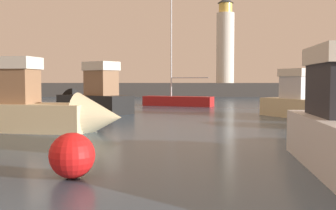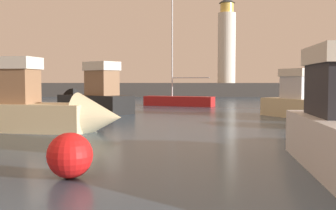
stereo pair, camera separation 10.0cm
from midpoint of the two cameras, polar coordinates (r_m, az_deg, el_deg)
ground_plane at (r=32.16m, az=3.00°, el=-0.72°), size 220.00×220.00×0.00m
breakwater at (r=61.72m, az=2.15°, el=2.16°), size 82.87×5.81×2.02m
lighthouse at (r=62.43m, az=8.24°, el=8.61°), size 2.65×2.65×12.73m
motorboat_0 at (r=26.10m, az=20.17°, el=0.11°), size 5.42×7.64×3.41m
motorboat_2 at (r=30.36m, az=-10.99°, el=1.06°), size 7.19×6.19×3.97m
motorboat_4 at (r=19.46m, az=-17.21°, el=-0.56°), size 8.19×3.60×3.77m
sailboat_moored at (r=37.49m, az=1.58°, el=0.67°), size 6.61×3.72×10.39m
mooring_buoy at (r=9.87m, az=-13.26°, el=-6.87°), size 1.08×1.08×1.08m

